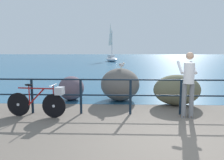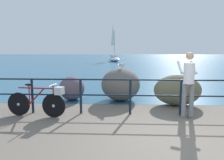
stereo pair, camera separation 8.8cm
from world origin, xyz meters
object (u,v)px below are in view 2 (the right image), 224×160
Objects in this scene: person_at_railing at (188,82)px; seagull at (122,65)px; sailboat at (114,57)px; bicycle at (41,100)px; breakwater_boulder_left at (72,88)px; breakwater_boulder_main at (121,84)px; breakwater_boulder_right at (177,90)px.

person_at_railing is 5.75× the size of seagull.
sailboat is (-3.18, 29.15, -0.28)m from person_at_railing.
breakwater_boulder_left is at bearing 86.44° from bicycle.
bicycle is 3.03m from breakwater_boulder_main.
breakwater_boulder_left is at bearing 62.30° from person_at_railing.
breakwater_boulder_main is 1.81m from breakwater_boulder_left.
bicycle is 5.47× the size of seagull.
breakwater_boulder_main is 0.74m from seagull.
breakwater_boulder_right is 5.05× the size of seagull.
sailboat is (-1.40, 27.22, -0.61)m from seagull.
bicycle is 4.33m from breakwater_boulder_right.
seagull reaches higher than breakwater_boulder_right.
breakwater_boulder_main reaches higher than bicycle.
person_at_railing is at bearing -48.09° from breakwater_boulder_main.
seagull is (2.21, 2.02, 0.85)m from bicycle.
bicycle is at bearing -135.70° from breakwater_boulder_main.
seagull is 27.26m from sailboat.
person_at_railing is 2.64m from seagull.
seagull is (-1.78, 1.93, 0.32)m from person_at_railing.
breakwater_boulder_left is at bearing -179.30° from breakwater_boulder_main.
person_at_railing is at bearing 5.18° from seagull.
breakwater_boulder_main is (2.17, 2.12, 0.12)m from bicycle.
breakwater_boulder_right is at bearing 26.40° from bicycle.
seagull is at bearing 48.76° from bicycle.
breakwater_boulder_main is 1.38× the size of breakwater_boulder_left.
seagull is at bearing -2.44° from breakwater_boulder_left.
breakwater_boulder_main is at bearing 165.93° from seagull.
person_at_railing is 1.62× the size of breakwater_boulder_left.
breakwater_boulder_right is (0.08, 1.39, -0.48)m from person_at_railing.
breakwater_boulder_main is at bearing -17.03° from sailboat.
breakwater_boulder_right is at bearing -2.02° from person_at_railing.
sailboat reaches higher than bicycle.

